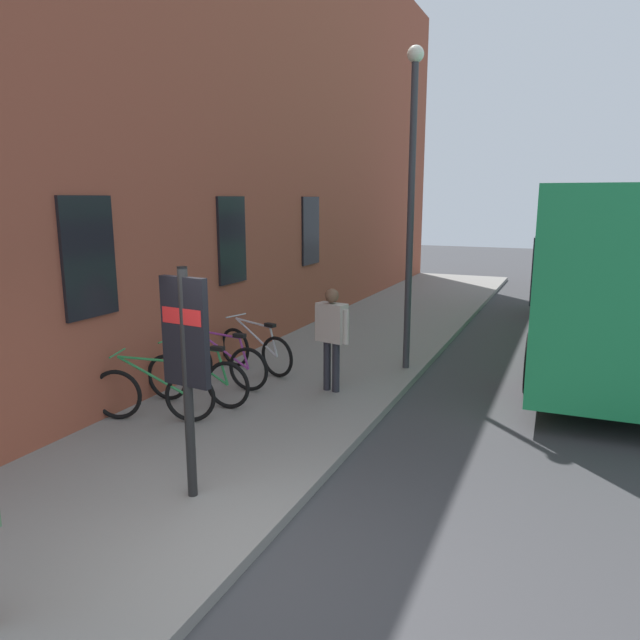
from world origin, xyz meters
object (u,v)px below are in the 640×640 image
at_px(bicycle_mid_rack, 197,379).
at_px(bicycle_nearest_sign, 154,394).
at_px(bicycle_leaning_wall, 221,364).
at_px(bicycle_far_end, 256,350).
at_px(pedestrian_near_bus, 332,329).
at_px(street_lamp, 411,186).
at_px(transit_info_sign, 186,347).
at_px(city_bus, 608,260).

bearing_deg(bicycle_mid_rack, bicycle_nearest_sign, 168.59).
bearing_deg(bicycle_leaning_wall, bicycle_far_end, -5.16).
bearing_deg(bicycle_mid_rack, pedestrian_near_bus, -48.92).
bearing_deg(bicycle_leaning_wall, street_lamp, -47.07).
bearing_deg(bicycle_mid_rack, bicycle_leaning_wall, 9.09).
bearing_deg(street_lamp, pedestrian_near_bus, 157.16).
height_order(bicycle_nearest_sign, pedestrian_near_bus, pedestrian_near_bus).
relative_size(bicycle_leaning_wall, transit_info_sign, 0.74).
relative_size(transit_info_sign, pedestrian_near_bus, 1.44).
relative_size(bicycle_nearest_sign, pedestrian_near_bus, 1.02).
bearing_deg(bicycle_leaning_wall, transit_info_sign, -151.67).
height_order(bicycle_mid_rack, bicycle_far_end, same).
xyz_separation_m(bicycle_leaning_wall, street_lamp, (2.30, -2.48, 2.86)).
xyz_separation_m(pedestrian_near_bus, street_lamp, (1.77, -0.74, 2.23)).
distance_m(bicycle_mid_rack, street_lamp, 4.86).
relative_size(bicycle_leaning_wall, bicycle_far_end, 1.03).
distance_m(bicycle_leaning_wall, transit_info_sign, 3.80).
relative_size(bicycle_nearest_sign, bicycle_mid_rack, 0.96).
relative_size(city_bus, pedestrian_near_bus, 6.35).
bearing_deg(pedestrian_near_bus, bicycle_leaning_wall, 107.20).
distance_m(city_bus, street_lamp, 4.82).
bearing_deg(transit_info_sign, street_lamp, -8.00).
bearing_deg(bicycle_far_end, city_bus, -51.45).
bearing_deg(street_lamp, city_bus, -45.87).
bearing_deg(street_lamp, bicycle_mid_rack, 143.46).
bearing_deg(bicycle_mid_rack, street_lamp, -36.54).
distance_m(bicycle_mid_rack, bicycle_leaning_wall, 0.87).
relative_size(bicycle_mid_rack, city_bus, 0.17).
distance_m(bicycle_leaning_wall, bicycle_far_end, 0.98).
height_order(bicycle_far_end, pedestrian_near_bus, pedestrian_near_bus).
bearing_deg(bicycle_leaning_wall, city_bus, -46.38).
bearing_deg(bicycle_mid_rack, transit_info_sign, -145.82).
distance_m(bicycle_mid_rack, pedestrian_near_bus, 2.21).
xyz_separation_m(transit_info_sign, city_bus, (8.67, -4.07, 0.20)).
height_order(bicycle_far_end, transit_info_sign, transit_info_sign).
bearing_deg(street_lamp, bicycle_nearest_sign, 147.68).
relative_size(bicycle_leaning_wall, pedestrian_near_bus, 1.06).
xyz_separation_m(bicycle_mid_rack, street_lamp, (3.16, -2.34, 2.86)).
height_order(bicycle_far_end, city_bus, city_bus).
bearing_deg(transit_info_sign, bicycle_leaning_wall, 28.33).
distance_m(bicycle_far_end, street_lamp, 3.95).
relative_size(bicycle_leaning_wall, street_lamp, 0.32).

